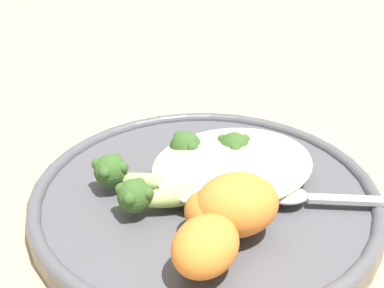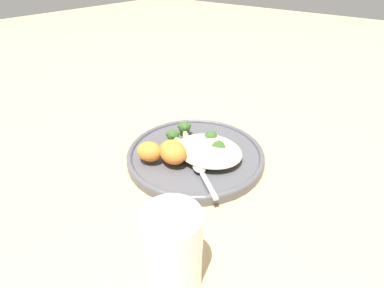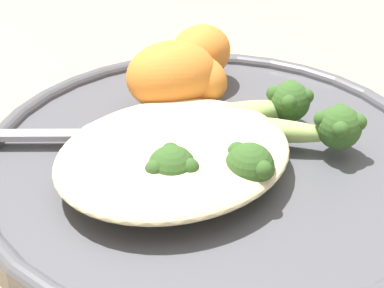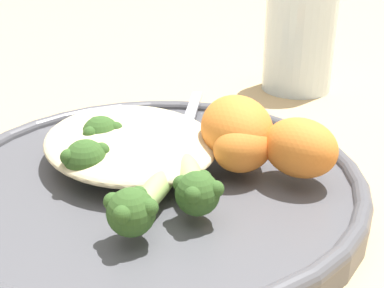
# 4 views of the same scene
# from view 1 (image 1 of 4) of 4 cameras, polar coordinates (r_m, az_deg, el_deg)

# --- Properties ---
(ground_plane) EXTENTS (4.00, 4.00, 0.00)m
(ground_plane) POSITION_cam_1_polar(r_m,az_deg,el_deg) (0.45, 1.42, -6.92)
(ground_plane) COLOR tan
(plate) EXTENTS (0.29, 0.29, 0.02)m
(plate) POSITION_cam_1_polar(r_m,az_deg,el_deg) (0.45, 1.61, -5.74)
(plate) COLOR #4C4C51
(plate) RESTS_ON ground_plane
(quinoa_mound) EXTENTS (0.14, 0.12, 0.02)m
(quinoa_mound) POSITION_cam_1_polar(r_m,az_deg,el_deg) (0.45, 4.39, -2.13)
(quinoa_mound) COLOR beige
(quinoa_mound) RESTS_ON plate
(broccoli_stalk_0) EXTENTS (0.07, 0.07, 0.03)m
(broccoli_stalk_0) POSITION_cam_1_polar(r_m,az_deg,el_deg) (0.46, 4.12, -1.49)
(broccoli_stalk_0) COLOR #9EBC66
(broccoli_stalk_0) RESTS_ON plate
(broccoli_stalk_1) EXTENTS (0.03, 0.11, 0.03)m
(broccoli_stalk_1) POSITION_cam_1_polar(r_m,az_deg,el_deg) (0.45, 0.27, -1.72)
(broccoli_stalk_1) COLOR #9EBC66
(broccoli_stalk_1) RESTS_ON plate
(broccoli_stalk_2) EXTENTS (0.09, 0.09, 0.03)m
(broccoli_stalk_2) POSITION_cam_1_polar(r_m,az_deg,el_deg) (0.43, -5.40, -3.59)
(broccoli_stalk_2) COLOR #9EBC66
(broccoli_stalk_2) RESTS_ON plate
(broccoli_stalk_3) EXTENTS (0.09, 0.04, 0.03)m
(broccoli_stalk_3) POSITION_cam_1_polar(r_m,az_deg,el_deg) (0.41, -3.52, -5.48)
(broccoli_stalk_3) COLOR #9EBC66
(broccoli_stalk_3) RESTS_ON plate
(sweet_potato_chunk_0) EXTENTS (0.04, 0.05, 0.03)m
(sweet_potato_chunk_0) POSITION_cam_1_polar(r_m,az_deg,el_deg) (0.38, 2.14, -7.55)
(sweet_potato_chunk_0) COLOR orange
(sweet_potato_chunk_0) RESTS_ON plate
(sweet_potato_chunk_1) EXTENTS (0.07, 0.06, 0.05)m
(sweet_potato_chunk_1) POSITION_cam_1_polar(r_m,az_deg,el_deg) (0.38, 4.77, -6.47)
(sweet_potato_chunk_1) COLOR orange
(sweet_potato_chunk_1) RESTS_ON plate
(sweet_potato_chunk_2) EXTENTS (0.06, 0.06, 0.04)m
(sweet_potato_chunk_2) POSITION_cam_1_polar(r_m,az_deg,el_deg) (0.35, 1.44, -10.84)
(sweet_potato_chunk_2) COLOR orange
(sweet_potato_chunk_2) RESTS_ON plate
(spoon) EXTENTS (0.10, 0.08, 0.01)m
(spoon) POSITION_cam_1_polar(r_m,az_deg,el_deg) (0.43, 11.71, -5.46)
(spoon) COLOR #A3A3A8
(spoon) RESTS_ON plate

